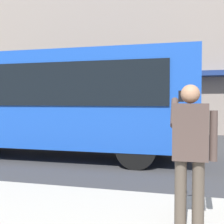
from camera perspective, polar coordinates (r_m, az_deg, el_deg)
name	(u,v)px	position (r m, az deg, el deg)	size (l,w,h in m)	color
ground_plane	(154,159)	(8.23, 8.65, -9.45)	(60.00, 60.00, 0.00)	#38383A
building_facade_far	(167,18)	(15.47, 11.23, 18.38)	(28.00, 1.55, 12.00)	gray
red_bus	(44,101)	(8.76, -13.80, 2.29)	(9.05, 2.54, 3.08)	#1947AD
pedestrian_photographer	(190,145)	(3.39, 15.76, -6.58)	(0.53, 0.52, 1.70)	#4C4238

